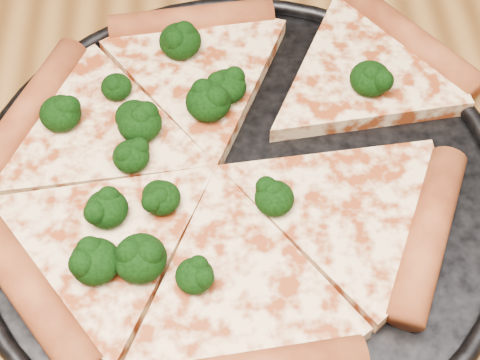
{
  "coord_description": "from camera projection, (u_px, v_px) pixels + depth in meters",
  "views": [
    {
      "loc": [
        0.05,
        -0.34,
        1.2
      ],
      "look_at": [
        0.07,
        -0.04,
        0.77
      ],
      "focal_mm": 53.73,
      "sensor_mm": 36.0,
      "label": 1
    }
  ],
  "objects": [
    {
      "name": "dining_table",
      "position": [
        160.0,
        216.0,
        0.64
      ],
      "size": [
        1.2,
        0.9,
        0.75
      ],
      "color": "brown",
      "rests_on": "ground"
    },
    {
      "name": "pizza_pan",
      "position": [
        240.0,
        186.0,
        0.54
      ],
      "size": [
        0.41,
        0.41,
        0.02
      ],
      "color": "black",
      "rests_on": "dining_table"
    },
    {
      "name": "pizza",
      "position": [
        226.0,
        162.0,
        0.54
      ],
      "size": [
        0.41,
        0.38,
        0.03
      ],
      "rotation": [
        0.0,
        0.0,
        0.11
      ],
      "color": "#FFDA9C",
      "rests_on": "pizza_pan"
    },
    {
      "name": "broccoli_florets",
      "position": [
        173.0,
        148.0,
        0.53
      ],
      "size": [
        0.28,
        0.25,
        0.03
      ],
      "color": "black",
      "rests_on": "pizza"
    }
  ]
}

